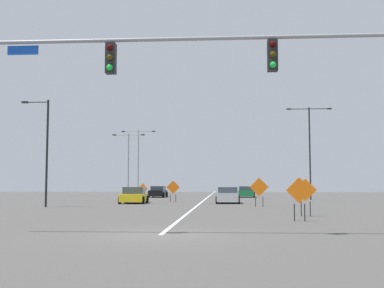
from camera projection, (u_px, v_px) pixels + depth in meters
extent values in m
plane|color=#4C4947|center=(160.00, 235.00, 16.06)|extent=(164.12, 164.12, 0.00)
cube|color=white|center=(208.00, 197.00, 61.39)|extent=(0.16, 91.18, 0.01)
cylinder|color=gray|center=(191.00, 39.00, 16.53)|extent=(16.53, 0.14, 0.14)
cube|color=black|center=(272.00, 56.00, 16.29)|extent=(0.34, 0.32, 1.05)
sphere|color=#3A0503|center=(273.00, 44.00, 16.15)|extent=(0.22, 0.22, 0.22)
sphere|color=#3C3106|center=(273.00, 55.00, 16.12)|extent=(0.22, 0.22, 0.22)
sphere|color=green|center=(273.00, 65.00, 16.10)|extent=(0.22, 0.22, 0.22)
cube|color=black|center=(111.00, 59.00, 16.66)|extent=(0.34, 0.32, 1.05)
sphere|color=#3A0503|center=(110.00, 47.00, 16.52)|extent=(0.22, 0.22, 0.22)
sphere|color=#3C3106|center=(110.00, 57.00, 16.49)|extent=(0.22, 0.22, 0.22)
sphere|color=green|center=(110.00, 68.00, 16.47)|extent=(0.22, 0.22, 0.22)
cube|color=#1447B7|center=(23.00, 50.00, 16.90)|extent=(1.10, 0.03, 0.32)
cylinder|color=gray|center=(128.00, 165.00, 58.71)|extent=(0.16, 0.16, 7.77)
cylinder|color=gray|center=(122.00, 135.00, 59.07)|extent=(1.75, 0.08, 0.08)
cube|color=#262628|center=(114.00, 135.00, 59.13)|extent=(0.44, 0.24, 0.14)
cylinder|color=gray|center=(136.00, 135.00, 58.96)|extent=(1.75, 0.08, 0.08)
cube|color=#262628|center=(143.00, 135.00, 58.90)|extent=(0.44, 0.24, 0.14)
cylinder|color=gray|center=(138.00, 163.00, 65.28)|extent=(0.16, 0.16, 8.89)
cylinder|color=gray|center=(131.00, 131.00, 65.70)|extent=(2.08, 0.08, 0.08)
cube|color=#262628|center=(123.00, 132.00, 65.77)|extent=(0.44, 0.24, 0.14)
cylinder|color=gray|center=(146.00, 131.00, 65.56)|extent=(2.08, 0.08, 0.08)
cube|color=#262628|center=(154.00, 131.00, 65.49)|extent=(0.44, 0.24, 0.14)
cylinder|color=black|center=(47.00, 153.00, 35.45)|extent=(0.16, 0.16, 7.86)
cylinder|color=black|center=(36.00, 102.00, 35.82)|extent=(1.78, 0.08, 0.08)
cube|color=#262628|center=(25.00, 102.00, 35.88)|extent=(0.44, 0.24, 0.14)
cylinder|color=black|center=(310.00, 153.00, 51.47)|extent=(0.16, 0.16, 9.82)
cylinder|color=black|center=(299.00, 109.00, 51.93)|extent=(2.16, 0.08, 0.08)
cube|color=#262628|center=(289.00, 109.00, 52.00)|extent=(0.44, 0.24, 0.14)
cylinder|color=black|center=(319.00, 109.00, 51.79)|extent=(2.16, 0.08, 0.08)
cube|color=#262628|center=(329.00, 109.00, 51.71)|extent=(0.44, 0.24, 0.14)
cube|color=orange|center=(173.00, 187.00, 45.35)|extent=(1.25, 0.14, 1.25)
cylinder|color=black|center=(171.00, 198.00, 45.27)|extent=(0.05, 0.05, 0.71)
cylinder|color=black|center=(176.00, 198.00, 45.27)|extent=(0.05, 0.05, 0.71)
cube|color=orange|center=(299.00, 190.00, 22.03)|extent=(1.19, 0.06, 1.19)
cylinder|color=black|center=(294.00, 213.00, 21.96)|extent=(0.05, 0.05, 0.78)
cylinder|color=black|center=(305.00, 213.00, 21.93)|extent=(0.05, 0.05, 0.78)
cube|color=orange|center=(259.00, 187.00, 35.80)|extent=(1.39, 0.04, 1.39)
cylinder|color=black|center=(256.00, 202.00, 35.73)|extent=(0.05, 0.05, 0.73)
cylinder|color=black|center=(263.00, 202.00, 35.70)|extent=(0.05, 0.05, 0.73)
cube|color=orange|center=(143.00, 189.00, 50.47)|extent=(1.10, 0.19, 1.10)
cylinder|color=black|center=(141.00, 197.00, 50.44)|extent=(0.05, 0.05, 0.61)
cylinder|color=black|center=(145.00, 197.00, 50.35)|extent=(0.05, 0.05, 0.61)
cube|color=orange|center=(305.00, 190.00, 25.26)|extent=(1.17, 0.14, 1.18)
cylinder|color=black|center=(301.00, 209.00, 25.22)|extent=(0.05, 0.05, 0.77)
cylinder|color=black|center=(310.00, 209.00, 25.15)|extent=(0.05, 0.05, 0.77)
cube|color=gold|center=(134.00, 198.00, 41.90)|extent=(2.07, 3.94, 0.64)
cube|color=#333D47|center=(134.00, 190.00, 42.14)|extent=(1.81, 1.89, 0.60)
cylinder|color=black|center=(120.00, 200.00, 40.57)|extent=(0.24, 0.65, 0.64)
cylinder|color=black|center=(143.00, 200.00, 40.50)|extent=(0.24, 0.65, 0.64)
cylinder|color=black|center=(125.00, 199.00, 43.27)|extent=(0.24, 0.65, 0.64)
cylinder|color=black|center=(147.00, 199.00, 43.20)|extent=(0.24, 0.65, 0.64)
cube|color=black|center=(158.00, 193.00, 60.44)|extent=(1.84, 4.54, 0.72)
cube|color=#333D47|center=(158.00, 188.00, 60.71)|extent=(1.64, 2.45, 0.51)
cylinder|color=black|center=(149.00, 195.00, 58.92)|extent=(0.23, 0.64, 0.64)
cylinder|color=black|center=(163.00, 195.00, 58.78)|extent=(0.23, 0.64, 0.64)
cylinder|color=black|center=(153.00, 194.00, 62.06)|extent=(0.23, 0.64, 0.64)
cylinder|color=black|center=(167.00, 194.00, 61.92)|extent=(0.23, 0.64, 0.64)
cube|color=#B7BABF|center=(228.00, 197.00, 42.03)|extent=(1.91, 3.93, 0.74)
cube|color=#333D47|center=(228.00, 190.00, 41.89)|extent=(1.68, 2.18, 0.50)
cylinder|color=black|center=(239.00, 199.00, 43.28)|extent=(0.24, 0.65, 0.64)
cylinder|color=black|center=(218.00, 199.00, 43.45)|extent=(0.24, 0.65, 0.64)
cylinder|color=black|center=(239.00, 200.00, 40.58)|extent=(0.24, 0.65, 0.64)
cylinder|color=black|center=(217.00, 200.00, 40.76)|extent=(0.24, 0.65, 0.64)
cube|color=#196B38|center=(246.00, 193.00, 60.61)|extent=(2.15, 4.41, 0.67)
cube|color=#333D47|center=(246.00, 188.00, 60.45)|extent=(1.85, 2.54, 0.52)
cylinder|color=black|center=(254.00, 194.00, 61.97)|extent=(0.26, 0.65, 0.64)
cylinder|color=black|center=(239.00, 194.00, 62.21)|extent=(0.26, 0.65, 0.64)
cylinder|color=black|center=(254.00, 195.00, 58.99)|extent=(0.26, 0.65, 0.64)
cylinder|color=black|center=(238.00, 195.00, 59.23)|extent=(0.26, 0.65, 0.64)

